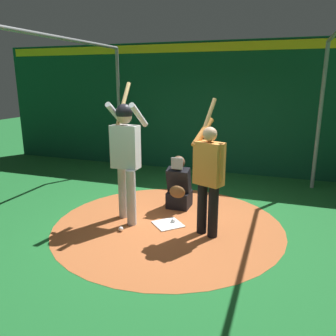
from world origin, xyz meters
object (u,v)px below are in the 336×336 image
Objects in this scene: visitor at (209,174)px; baseball_0 at (173,221)px; batter at (126,151)px; baseball_2 at (121,229)px; home_plate at (168,224)px; catcher at (179,188)px; baseball_1 at (184,200)px.

visitor is 27.19× the size of baseball_0.
visitor is at bearing 86.66° from batter.
baseball_0 is 1.00× the size of baseball_2.
home_plate is 1.36m from batter.
batter is 1.11× the size of visitor.
home_plate is at bearing -77.96° from visitor.
catcher is at bearing 142.41° from batter.
batter reaches higher than visitor.
batter is at bearing -30.39° from baseball_1.
catcher reaches higher than baseball_1.
baseball_2 is at bearing -19.81° from baseball_1.
visitor is at bearing 105.55° from baseball_2.
baseball_1 is at bearing 177.03° from catcher.
visitor is (0.90, 0.73, 0.56)m from catcher.
catcher is 13.16× the size of baseball_0.
baseball_1 is at bearing -173.65° from baseball_0.
home_plate is at bearing 2.63° from baseball_1.
batter is 1.39m from visitor.
baseball_0 is 1.00× the size of baseball_1.
baseball_2 is (1.25, -0.54, -0.34)m from catcher.
home_plate is at bearing -33.70° from baseball_0.
baseball_2 is at bearing -51.38° from home_plate.
home_plate is 5.68× the size of baseball_0.
home_plate is at bearing 128.62° from baseball_2.
baseball_0 is (-0.14, 0.75, -1.14)m from batter.
baseball_1 is at bearing -125.96° from visitor.
baseball_1 is 1.00× the size of baseball_2.
baseball_2 reaches higher than home_plate.
catcher is 0.44m from baseball_1.
catcher is 1.29m from visitor.
visitor is 27.19× the size of baseball_2.
catcher is (-0.82, 0.63, -0.80)m from batter.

